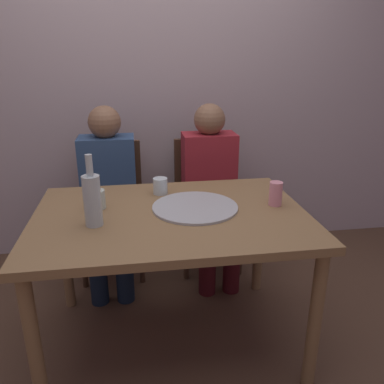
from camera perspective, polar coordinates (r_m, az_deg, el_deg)
ground_plane at (r=2.28m, az=-2.76°, el=-20.68°), size 8.00×8.00×0.00m
back_wall at (r=2.93m, az=-5.80°, el=16.20°), size 6.00×0.10×2.60m
dining_table at (r=1.92m, az=-3.09°, el=-5.40°), size 1.32×0.92×0.75m
pizza_tray at (r=1.93m, az=0.45°, el=-2.23°), size 0.43×0.43×0.01m
wine_bottle at (r=1.76m, az=-14.47°, el=-1.00°), size 0.08×0.08×0.33m
tumbler_near at (r=2.12m, az=-4.68°, el=0.89°), size 0.08×0.08×0.09m
tumbler_far at (r=1.97m, az=-13.75°, el=-1.06°), size 0.08×0.08×0.09m
soda_can at (r=2.00m, az=12.21°, el=-0.24°), size 0.07×0.07×0.12m
chair_left at (r=2.77m, az=-11.84°, el=-1.07°), size 0.44×0.44×0.90m
chair_right at (r=2.81m, az=2.19°, el=-0.34°), size 0.44×0.44×0.90m
guest_in_sweater at (r=2.58m, az=-12.18°, el=0.39°), size 0.36×0.56×1.17m
guest_in_beanie at (r=2.63m, az=2.84°, el=1.15°), size 0.36×0.56×1.17m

